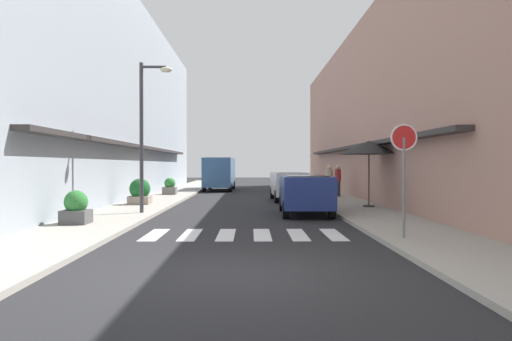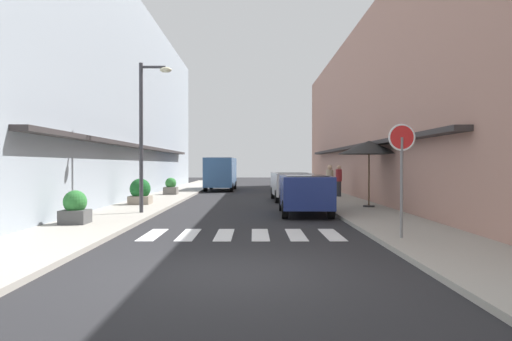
{
  "view_description": "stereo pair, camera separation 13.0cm",
  "coord_description": "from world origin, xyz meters",
  "px_view_note": "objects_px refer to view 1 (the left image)",
  "views": [
    {
      "loc": [
        0.16,
        -8.16,
        1.86
      ],
      "look_at": [
        0.41,
        12.2,
        1.62
      ],
      "focal_mm": 33.49,
      "sensor_mm": 36.0,
      "label": 1
    },
    {
      "loc": [
        0.29,
        -8.16,
        1.86
      ],
      "look_at": [
        0.41,
        12.2,
        1.62
      ],
      "focal_mm": 33.49,
      "sensor_mm": 36.0,
      "label": 2
    }
  ],
  "objects_px": {
    "parked_car_mid": "(290,183)",
    "cafe_umbrella": "(369,148)",
    "round_street_sign": "(404,150)",
    "planter_midblock": "(140,192)",
    "delivery_van": "(220,171)",
    "pedestrian_walking_far": "(338,180)",
    "planter_corner": "(76,208)",
    "pedestrian_walking_near": "(329,182)",
    "planter_far": "(170,187)",
    "parked_car_near": "(305,190)",
    "street_lamp": "(147,121)"
  },
  "relations": [
    {
      "from": "street_lamp",
      "to": "pedestrian_walking_far",
      "type": "distance_m",
      "value": 12.54
    },
    {
      "from": "delivery_van",
      "to": "cafe_umbrella",
      "type": "height_order",
      "value": "cafe_umbrella"
    },
    {
      "from": "cafe_umbrella",
      "to": "planter_midblock",
      "type": "relative_size",
      "value": 2.41
    },
    {
      "from": "pedestrian_walking_near",
      "to": "round_street_sign",
      "type": "bearing_deg",
      "value": 70.84
    },
    {
      "from": "cafe_umbrella",
      "to": "pedestrian_walking_far",
      "type": "distance_m",
      "value": 6.68
    },
    {
      "from": "planter_midblock",
      "to": "pedestrian_walking_near",
      "type": "bearing_deg",
      "value": 6.69
    },
    {
      "from": "parked_car_near",
      "to": "street_lamp",
      "type": "distance_m",
      "value": 6.36
    },
    {
      "from": "parked_car_near",
      "to": "parked_car_mid",
      "type": "relative_size",
      "value": 0.92
    },
    {
      "from": "street_lamp",
      "to": "parked_car_near",
      "type": "bearing_deg",
      "value": 3.17
    },
    {
      "from": "planter_far",
      "to": "delivery_van",
      "type": "bearing_deg",
      "value": 68.59
    },
    {
      "from": "planter_midblock",
      "to": "pedestrian_walking_far",
      "type": "xyz_separation_m",
      "value": [
        9.73,
        5.05,
        0.37
      ]
    },
    {
      "from": "parked_car_near",
      "to": "round_street_sign",
      "type": "relative_size",
      "value": 1.53
    },
    {
      "from": "pedestrian_walking_near",
      "to": "parked_car_mid",
      "type": "bearing_deg",
      "value": -75.57
    },
    {
      "from": "delivery_van",
      "to": "parked_car_mid",
      "type": "bearing_deg",
      "value": -66.63
    },
    {
      "from": "street_lamp",
      "to": "planter_midblock",
      "type": "distance_m",
      "value": 4.8
    },
    {
      "from": "pedestrian_walking_near",
      "to": "planter_corner",
      "type": "bearing_deg",
      "value": 23.13
    },
    {
      "from": "delivery_van",
      "to": "planter_corner",
      "type": "xyz_separation_m",
      "value": [
        -2.93,
        -20.37,
        -0.83
      ]
    },
    {
      "from": "parked_car_near",
      "to": "planter_far",
      "type": "height_order",
      "value": "parked_car_near"
    },
    {
      "from": "planter_corner",
      "to": "planter_midblock",
      "type": "relative_size",
      "value": 0.87
    },
    {
      "from": "parked_car_near",
      "to": "parked_car_mid",
      "type": "bearing_deg",
      "value": 90.0
    },
    {
      "from": "pedestrian_walking_near",
      "to": "planter_far",
      "type": "bearing_deg",
      "value": -54.24
    },
    {
      "from": "street_lamp",
      "to": "planter_far",
      "type": "distance_m",
      "value": 11.11
    },
    {
      "from": "parked_car_mid",
      "to": "pedestrian_walking_near",
      "type": "xyz_separation_m",
      "value": [
        1.64,
        -2.48,
        0.12
      ]
    },
    {
      "from": "planter_corner",
      "to": "pedestrian_walking_far",
      "type": "xyz_separation_m",
      "value": [
        9.99,
        12.06,
        0.45
      ]
    },
    {
      "from": "planter_far",
      "to": "street_lamp",
      "type": "bearing_deg",
      "value": -84.86
    },
    {
      "from": "delivery_van",
      "to": "planter_midblock",
      "type": "bearing_deg",
      "value": -101.29
    },
    {
      "from": "planter_corner",
      "to": "parked_car_near",
      "type": "bearing_deg",
      "value": 26.53
    },
    {
      "from": "parked_car_mid",
      "to": "cafe_umbrella",
      "type": "height_order",
      "value": "cafe_umbrella"
    },
    {
      "from": "planter_corner",
      "to": "planter_midblock",
      "type": "height_order",
      "value": "planter_midblock"
    },
    {
      "from": "delivery_van",
      "to": "cafe_umbrella",
      "type": "relative_size",
      "value": 1.99
    },
    {
      "from": "parked_car_near",
      "to": "round_street_sign",
      "type": "distance_m",
      "value": 6.72
    },
    {
      "from": "round_street_sign",
      "to": "parked_car_near",
      "type": "bearing_deg",
      "value": 104.25
    },
    {
      "from": "planter_far",
      "to": "round_street_sign",
      "type": "bearing_deg",
      "value": -63.34
    },
    {
      "from": "parked_car_near",
      "to": "planter_corner",
      "type": "relative_size",
      "value": 4.21
    },
    {
      "from": "delivery_van",
      "to": "pedestrian_walking_far",
      "type": "xyz_separation_m",
      "value": [
        7.06,
        -8.31,
        -0.38
      ]
    },
    {
      "from": "planter_midblock",
      "to": "delivery_van",
      "type": "bearing_deg",
      "value": 78.71
    },
    {
      "from": "parked_car_near",
      "to": "delivery_van",
      "type": "height_order",
      "value": "delivery_van"
    },
    {
      "from": "parked_car_near",
      "to": "pedestrian_walking_near",
      "type": "xyz_separation_m",
      "value": [
        1.64,
        4.42,
        0.12
      ]
    },
    {
      "from": "round_street_sign",
      "to": "delivery_van",
      "type": "bearing_deg",
      "value": 104.27
    },
    {
      "from": "street_lamp",
      "to": "pedestrian_walking_near",
      "type": "distance_m",
      "value": 9.16
    },
    {
      "from": "delivery_van",
      "to": "round_street_sign",
      "type": "relative_size",
      "value": 2.0
    },
    {
      "from": "round_street_sign",
      "to": "planter_midblock",
      "type": "distance_m",
      "value": 13.11
    },
    {
      "from": "street_lamp",
      "to": "parked_car_mid",
      "type": "bearing_deg",
      "value": 51.11
    },
    {
      "from": "delivery_van",
      "to": "pedestrian_walking_near",
      "type": "height_order",
      "value": "delivery_van"
    },
    {
      "from": "parked_car_near",
      "to": "planter_corner",
      "type": "bearing_deg",
      "value": -153.47
    },
    {
      "from": "planter_far",
      "to": "pedestrian_walking_near",
      "type": "xyz_separation_m",
      "value": [
        8.42,
        -5.94,
        0.48
      ]
    },
    {
      "from": "round_street_sign",
      "to": "planter_far",
      "type": "distance_m",
      "value": 18.81
    },
    {
      "from": "planter_midblock",
      "to": "planter_far",
      "type": "bearing_deg",
      "value": 88.75
    },
    {
      "from": "street_lamp",
      "to": "pedestrian_walking_far",
      "type": "height_order",
      "value": "street_lamp"
    },
    {
      "from": "street_lamp",
      "to": "cafe_umbrella",
      "type": "xyz_separation_m",
      "value": [
        8.7,
        2.29,
        -0.88
      ]
    }
  ]
}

